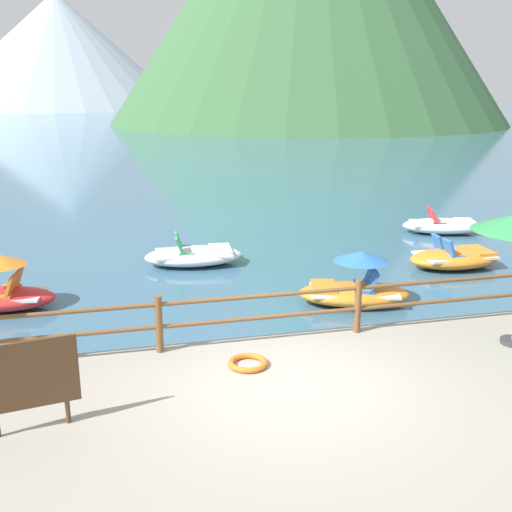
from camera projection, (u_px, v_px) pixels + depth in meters
name	position (u px, v px, depth m)	size (l,w,h in m)	color
ground_plane	(138.00, 149.00, 46.07)	(200.00, 200.00, 0.00)	#38607A
promenade_dock	(347.00, 493.00, 6.57)	(28.00, 8.00, 0.40)	gray
dock_railing	(262.00, 309.00, 9.87)	(23.92, 0.12, 0.95)	brown
sign_board	(29.00, 376.00, 7.23)	(1.17, 0.23, 1.19)	beige
life_ring	(248.00, 363.00, 9.13)	(0.61, 0.61, 0.09)	orange
pedal_boat_0	(455.00, 258.00, 15.50)	(2.44, 1.37, 0.84)	orange
pedal_boat_1	(443.00, 225.00, 19.19)	(2.79, 1.95, 0.82)	white
pedal_boat_3	(194.00, 255.00, 15.77)	(2.67, 1.60, 0.82)	white
pedal_boat_5	(354.00, 287.00, 12.83)	(2.63, 1.84, 1.18)	orange
distant_peak	(59.00, 51.00, 136.33)	(57.82, 57.82, 25.45)	#9EADBC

